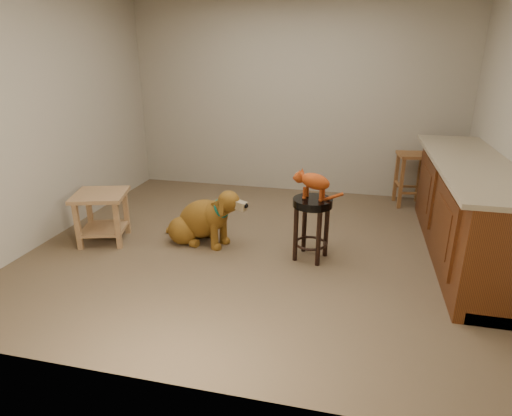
% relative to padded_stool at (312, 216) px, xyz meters
% --- Properties ---
extents(floor, '(4.50, 4.00, 0.01)m').
position_rel_padded_stool_xyz_m(floor, '(-0.51, 0.12, -0.43)').
color(floor, brown).
rests_on(floor, ground).
extents(room_shell, '(4.54, 4.04, 2.62)m').
position_rel_padded_stool_xyz_m(room_shell, '(-0.51, 0.12, 1.25)').
color(room_shell, gray).
rests_on(room_shell, ground).
extents(cabinet_run, '(0.70, 2.56, 0.94)m').
position_rel_padded_stool_xyz_m(cabinet_run, '(1.44, 0.42, 0.01)').
color(cabinet_run, '#4C230D').
rests_on(cabinet_run, ground).
extents(padded_stool, '(0.38, 0.38, 0.61)m').
position_rel_padded_stool_xyz_m(padded_stool, '(0.00, 0.00, 0.00)').
color(padded_stool, black).
rests_on(padded_stool, ground).
extents(wood_stool, '(0.42, 0.42, 0.68)m').
position_rel_padded_stool_xyz_m(wood_stool, '(1.07, 1.82, -0.08)').
color(wood_stool, brown).
rests_on(wood_stool, ground).
extents(side_table, '(0.63, 0.63, 0.53)m').
position_rel_padded_stool_xyz_m(side_table, '(-2.16, -0.10, -0.08)').
color(side_table, olive).
rests_on(side_table, ground).
extents(golden_retriever, '(1.00, 0.58, 0.66)m').
position_rel_padded_stool_xyz_m(golden_retriever, '(-1.14, 0.11, -0.19)').
color(golden_retriever, brown).
rests_on(golden_retriever, ground).
extents(tabby_kitten, '(0.48, 0.20, 0.30)m').
position_rel_padded_stool_xyz_m(tabby_kitten, '(-0.01, 0.00, 0.34)').
color(tabby_kitten, '#99360F').
rests_on(tabby_kitten, padded_stool).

